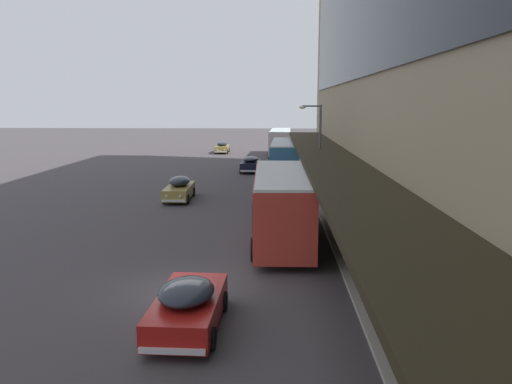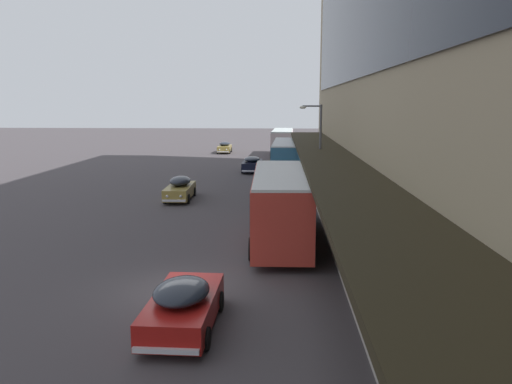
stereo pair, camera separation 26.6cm
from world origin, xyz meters
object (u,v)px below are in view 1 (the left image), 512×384
(transit_bus_kerbside_rear, at_px, (281,202))
(sedan_second_mid, at_px, (188,305))
(transit_bus_kerbside_far, at_px, (280,141))
(pedestrian_at_kerb, at_px, (342,227))
(street_lamp, at_px, (317,145))
(sedan_lead_mid, at_px, (179,188))
(sedan_second_near, at_px, (251,164))
(transit_bus_kerbside_front, at_px, (285,156))
(sedan_trailing_near, at_px, (222,147))

(transit_bus_kerbside_rear, distance_m, sedan_second_mid, 10.21)
(transit_bus_kerbside_rear, relative_size, transit_bus_kerbside_far, 0.92)
(pedestrian_at_kerb, distance_m, street_lamp, 11.71)
(sedan_lead_mid, distance_m, sedan_second_near, 15.35)
(transit_bus_kerbside_front, bearing_deg, sedan_lead_mid, -121.63)
(transit_bus_kerbside_front, bearing_deg, sedan_trailing_near, 110.76)
(transit_bus_kerbside_far, distance_m, sedan_lead_mid, 31.13)
(transit_bus_kerbside_far, bearing_deg, pedestrian_at_kerb, -86.76)
(transit_bus_kerbside_rear, xyz_separation_m, street_lamp, (2.46, 9.67, 1.97))
(transit_bus_kerbside_rear, height_order, sedan_lead_mid, transit_bus_kerbside_rear)
(sedan_second_near, bearing_deg, pedestrian_at_kerb, -78.57)
(sedan_trailing_near, relative_size, pedestrian_at_kerb, 2.55)
(transit_bus_kerbside_rear, height_order, transit_bus_kerbside_far, transit_bus_kerbside_rear)
(transit_bus_kerbside_far, relative_size, street_lamp, 1.70)
(sedan_lead_mid, xyz_separation_m, street_lamp, (9.44, -0.78, 3.12))
(transit_bus_kerbside_front, height_order, transit_bus_kerbside_far, transit_bus_kerbside_far)
(pedestrian_at_kerb, bearing_deg, sedan_trailing_near, 102.61)
(transit_bus_kerbside_far, distance_m, pedestrian_at_kerb, 42.49)
(transit_bus_kerbside_far, bearing_deg, sedan_trailing_near, 155.68)
(transit_bus_kerbside_far, relative_size, sedan_second_near, 2.27)
(sedan_second_mid, xyz_separation_m, street_lamp, (5.32, 19.40, 3.16))
(street_lamp, bearing_deg, sedan_second_mid, -105.33)
(transit_bus_kerbside_far, height_order, sedan_second_mid, transit_bus_kerbside_far)
(transit_bus_kerbside_front, height_order, sedan_trailing_near, transit_bus_kerbside_front)
(sedan_lead_mid, distance_m, sedan_second_mid, 20.60)
(street_lamp, bearing_deg, sedan_lead_mid, 175.26)
(transit_bus_kerbside_front, relative_size, transit_bus_kerbside_rear, 1.12)
(transit_bus_kerbside_rear, relative_size, sedan_trailing_near, 2.12)
(transit_bus_kerbside_rear, xyz_separation_m, sedan_second_mid, (-2.86, -9.73, -1.19))
(transit_bus_kerbside_front, height_order, sedan_lead_mid, transit_bus_kerbside_front)
(transit_bus_kerbside_far, height_order, pedestrian_at_kerb, transit_bus_kerbside_far)
(sedan_trailing_near, relative_size, street_lamp, 0.74)
(transit_bus_kerbside_far, xyz_separation_m, pedestrian_at_kerb, (2.40, -42.42, -0.72))
(sedan_trailing_near, distance_m, street_lamp, 36.16)
(pedestrian_at_kerb, bearing_deg, transit_bus_kerbside_rear, 147.59)
(sedan_trailing_near, xyz_separation_m, street_lamp, (10.04, -34.59, 3.16))
(sedan_trailing_near, bearing_deg, sedan_lead_mid, -88.99)
(pedestrian_at_kerb, height_order, street_lamp, street_lamp)
(transit_bus_kerbside_front, xyz_separation_m, sedan_second_mid, (-3.44, -32.47, -1.07))
(pedestrian_at_kerb, relative_size, street_lamp, 0.29)
(sedan_lead_mid, height_order, pedestrian_at_kerb, pedestrian_at_kerb)
(transit_bus_kerbside_rear, bearing_deg, street_lamp, 75.72)
(transit_bus_kerbside_front, distance_m, street_lamp, 13.36)
(transit_bus_kerbside_rear, xyz_separation_m, pedestrian_at_kerb, (2.71, -1.72, -0.76))
(transit_bus_kerbside_rear, xyz_separation_m, sedan_lead_mid, (-6.98, 10.45, -1.15))
(transit_bus_kerbside_front, height_order, street_lamp, street_lamp)
(transit_bus_kerbside_front, distance_m, transit_bus_kerbside_rear, 22.74)
(transit_bus_kerbside_far, height_order, sedan_second_near, transit_bus_kerbside_far)
(transit_bus_kerbside_front, distance_m, pedestrian_at_kerb, 24.55)
(transit_bus_kerbside_rear, distance_m, transit_bus_kerbside_far, 40.70)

